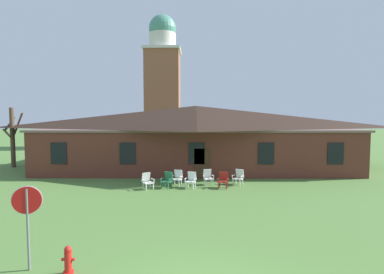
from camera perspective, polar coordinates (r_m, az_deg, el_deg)
The scene contains 12 objects.
brick_building at distance 25.77m, azimuth 0.80°, elevation 0.21°, with size 24.89×10.40×5.22m.
dome_tower at distance 44.38m, azimuth -5.54°, elevation 9.95°, with size 5.18×5.18×19.67m.
stop_sign at distance 9.73m, azimuth -28.70°, elevation -12.10°, with size 0.77×0.27×2.40m.
lawn_chair_by_porch at distance 18.34m, azimuth -8.45°, elevation -8.14°, with size 0.84×0.87×0.96m.
lawn_chair_near_door at distance 18.52m, azimuth -4.67°, elevation -8.00°, with size 0.78×0.83×0.96m.
lawn_chair_left_end at distance 19.14m, azimuth -2.79°, elevation -7.60°, with size 0.75×0.80×0.96m.
lawn_chair_middle at distance 18.43m, azimuth -0.17°, elevation -8.04°, with size 0.75×0.80×0.96m.
lawn_chair_right_end at distance 19.31m, azimuth 3.03°, elevation -7.50°, with size 0.73×0.77×0.96m.
lawn_chair_far_side at distance 18.50m, azimuth 5.93°, elevation -8.02°, with size 0.72×0.76×0.96m.
lawn_chair_under_eave at distance 19.53m, azimuth 8.80°, elevation -7.41°, with size 0.83×0.86×0.96m.
bare_tree_beside_building at distance 29.76m, azimuth -30.79°, elevation 0.21°, with size 1.55×1.57×5.06m.
fire_hydrant at distance 9.52m, azimuth -22.36°, elevation -20.81°, with size 0.36×0.28×0.79m.
Camera 1 is at (-0.16, -6.02, 4.31)m, focal length 28.21 mm.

